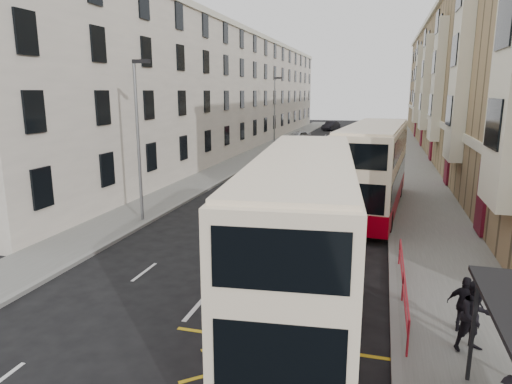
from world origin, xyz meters
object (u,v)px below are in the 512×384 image
(double_decker_rear, at_px, (374,168))
(pedestrian_far, at_px, (465,305))
(white_van, at_px, (296,143))
(car_red, at_px, (359,131))
(street_lamp_near, at_px, (139,133))
(car_dark, at_px, (331,126))
(pedestrian_mid, at_px, (475,317))
(double_decker_front, at_px, (303,233))
(street_lamp_far, at_px, (275,109))
(car_silver, at_px, (298,137))

(double_decker_rear, distance_m, pedestrian_far, 13.59)
(white_van, height_order, car_red, car_red)
(street_lamp_near, xyz_separation_m, car_dark, (3.15, 59.45, -3.84))
(street_lamp_near, relative_size, car_dark, 1.66)
(pedestrian_mid, relative_size, pedestrian_far, 1.17)
(double_decker_front, relative_size, pedestrian_mid, 6.58)
(white_van, distance_m, car_dark, 26.64)
(street_lamp_near, height_order, street_lamp_far, same)
(street_lamp_near, distance_m, pedestrian_far, 16.57)
(car_dark, bearing_deg, white_van, -77.57)
(white_van, height_order, car_silver, car_silver)
(white_van, distance_m, car_red, 19.25)
(pedestrian_far, bearing_deg, car_dark, -60.09)
(street_lamp_near, height_order, white_van, street_lamp_near)
(pedestrian_mid, bearing_deg, street_lamp_near, 125.46)
(pedestrian_far, bearing_deg, double_decker_front, 15.08)
(street_lamp_near, height_order, car_silver, street_lamp_near)
(car_silver, relative_size, car_dark, 0.98)
(street_lamp_far, xyz_separation_m, car_silver, (1.15, 8.28, -3.83))
(pedestrian_far, distance_m, car_dark, 68.16)
(pedestrian_far, bearing_deg, street_lamp_near, -8.30)
(double_decker_front, distance_m, car_silver, 46.45)
(street_lamp_far, relative_size, car_silver, 1.69)
(street_lamp_near, bearing_deg, car_red, 80.67)
(street_lamp_far, xyz_separation_m, car_red, (8.38, 20.98, -3.94))
(pedestrian_mid, bearing_deg, double_decker_rear, 78.54)
(double_decker_rear, height_order, pedestrian_far, double_decker_rear)
(pedestrian_mid, bearing_deg, car_dark, 76.27)
(car_dark, bearing_deg, double_decker_rear, -66.38)
(double_decker_front, xyz_separation_m, pedestrian_far, (4.59, -0.45, -1.52))
(car_dark, bearing_deg, pedestrian_mid, -65.78)
(pedestrian_mid, xyz_separation_m, car_silver, (-13.08, 47.03, -0.28))
(double_decker_front, bearing_deg, street_lamp_far, 98.59)
(pedestrian_far, distance_m, car_red, 59.08)
(double_decker_front, xyz_separation_m, car_red, (-1.18, 58.35, -1.77))
(street_lamp_far, distance_m, car_silver, 9.20)
(street_lamp_far, xyz_separation_m, white_van, (1.95, 2.83, -3.96))
(pedestrian_mid, bearing_deg, double_decker_front, 140.62)
(street_lamp_far, bearing_deg, pedestrian_far, -69.49)
(street_lamp_near, xyz_separation_m, car_silver, (1.15, 38.28, -3.83))
(pedestrian_mid, xyz_separation_m, car_dark, (-11.08, 68.20, -0.30))
(pedestrian_mid, distance_m, car_red, 60.01)
(car_dark, bearing_deg, street_lamp_near, -78.03)
(double_decker_front, bearing_deg, double_decker_rear, 76.25)
(double_decker_front, relative_size, pedestrian_far, 7.71)
(double_decker_rear, bearing_deg, double_decker_front, -92.85)
(pedestrian_far, xyz_separation_m, car_dark, (-11.00, 67.27, -0.16))
(street_lamp_far, bearing_deg, double_decker_front, -75.66)
(street_lamp_far, relative_size, double_decker_front, 0.65)
(street_lamp_near, bearing_deg, white_van, 86.60)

